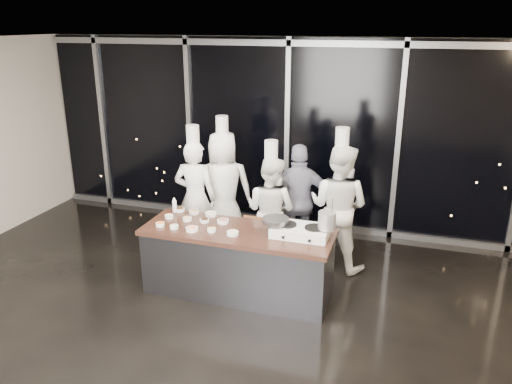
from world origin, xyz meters
TOP-DOWN VIEW (x-y plane):
  - ground at (0.00, 0.00)m, footprint 9.00×9.00m
  - room_shell at (0.18, 0.00)m, footprint 9.02×7.02m
  - window_wall at (0.00, 3.43)m, footprint 8.90×0.11m
  - demo_counter at (0.00, 0.90)m, footprint 2.46×0.86m
  - stove at (0.80, 0.98)m, footprint 0.70×0.45m
  - frying_pan at (0.48, 0.97)m, footprint 0.59×0.34m
  - stock_pot at (1.13, 0.97)m, footprint 0.22×0.22m
  - prep_bowls at (-0.59, 0.98)m, footprint 1.15×0.73m
  - squeeze_bottle at (-1.05, 1.24)m, footprint 0.06×0.06m
  - chef_far_left at (-1.04, 1.89)m, footprint 0.68×0.47m
  - chef_left at (-0.74, 2.30)m, footprint 1.06×0.87m
  - chef_center at (0.15, 1.92)m, footprint 0.92×0.80m
  - guest at (0.49, 2.26)m, footprint 1.11×0.72m
  - chef_right at (1.10, 2.08)m, footprint 1.05×0.91m

SIDE VIEW (x-z plane):
  - ground at x=0.00m, z-range 0.00..0.00m
  - demo_counter at x=0.00m, z-range 0.00..0.90m
  - chef_center at x=0.15m, z-range -0.10..1.75m
  - guest at x=0.49m, z-range 0.00..1.75m
  - chef_far_left at x=-1.04m, z-range -0.10..1.91m
  - prep_bowls at x=-0.59m, z-range 0.90..0.95m
  - chef_right at x=1.10m, z-range -0.11..1.96m
  - chef_left at x=-0.74m, z-range -0.11..1.98m
  - stove at x=0.80m, z-range 0.89..1.03m
  - squeeze_bottle at x=-1.05m, z-range 0.89..1.11m
  - frying_pan at x=0.48m, z-range 1.04..1.10m
  - stock_pot at x=1.13m, z-range 1.04..1.25m
  - window_wall at x=0.00m, z-range 0.00..3.20m
  - room_shell at x=0.18m, z-range 0.64..3.85m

